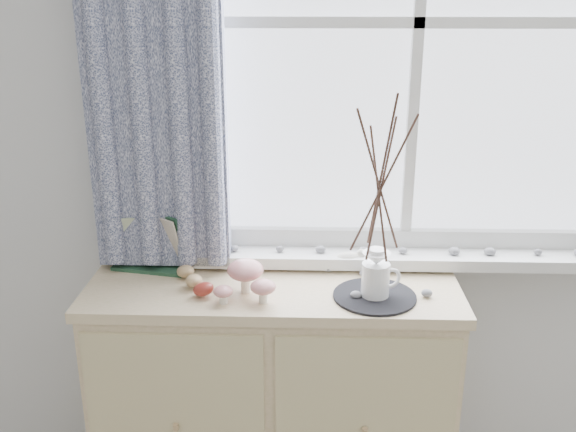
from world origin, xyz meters
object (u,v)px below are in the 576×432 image
object	(u,v)px
toadstool_cluster	(247,277)
twig_pitcher	(380,181)
botanical_book	(148,244)
sideboard	(274,396)

from	to	relation	value
toadstool_cluster	twig_pitcher	size ratio (longest dim) A/B	0.29
twig_pitcher	botanical_book	bearing A→B (deg)	145.49
toadstool_cluster	sideboard	bearing A→B (deg)	46.89
twig_pitcher	sideboard	bearing A→B (deg)	143.31
botanical_book	toadstool_cluster	bearing A→B (deg)	-13.92
botanical_book	toadstool_cluster	size ratio (longest dim) A/B	1.54
botanical_book	twig_pitcher	world-z (taller)	twig_pitcher
sideboard	botanical_book	size ratio (longest dim) A/B	4.13
sideboard	botanical_book	distance (m)	0.68
toadstool_cluster	twig_pitcher	world-z (taller)	twig_pitcher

